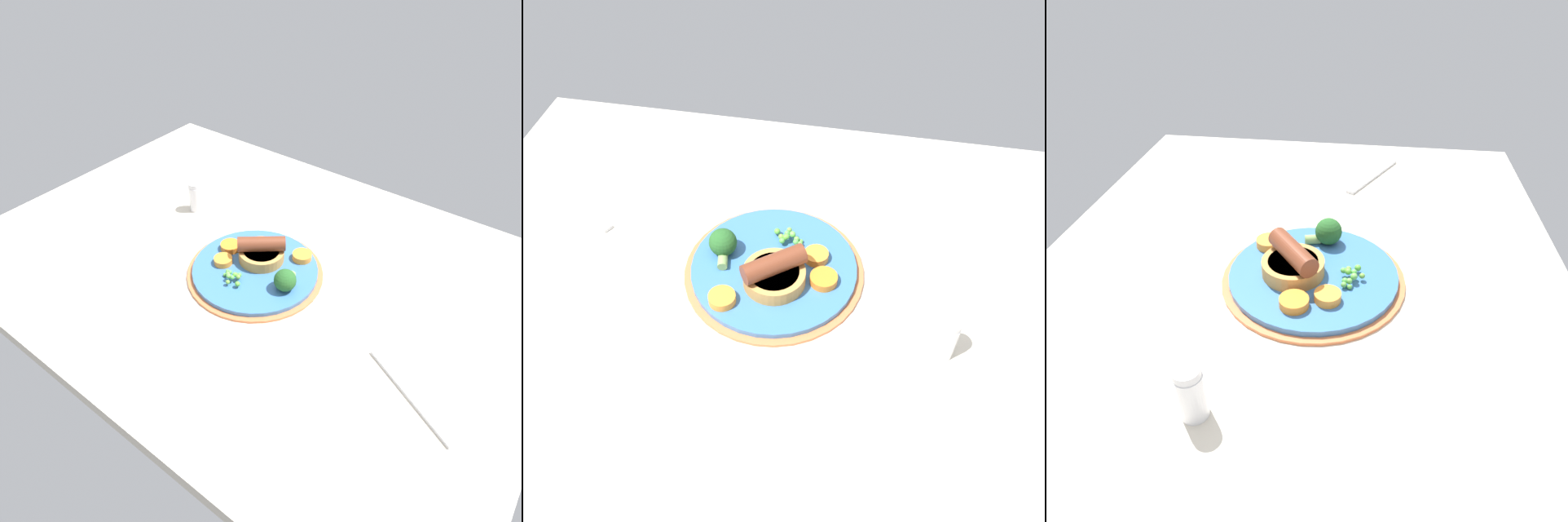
% 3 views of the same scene
% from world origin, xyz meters
% --- Properties ---
extents(dining_table, '(1.10, 0.80, 0.03)m').
position_xyz_m(dining_table, '(0.00, 0.00, 0.01)').
color(dining_table, beige).
rests_on(dining_table, ground).
extents(dinner_plate, '(0.26, 0.26, 0.01)m').
position_xyz_m(dinner_plate, '(-0.03, 0.03, 0.04)').
color(dinner_plate, '#CC6B3D').
rests_on(dinner_plate, dining_table).
extents(sausage_pudding, '(0.09, 0.09, 0.05)m').
position_xyz_m(sausage_pudding, '(-0.02, 0.00, 0.06)').
color(sausage_pudding, '#BC8442').
rests_on(sausage_pudding, dinner_plate).
extents(pea_pile, '(0.05, 0.03, 0.02)m').
position_xyz_m(pea_pile, '(-0.02, 0.08, 0.05)').
color(pea_pile, '#62B147').
rests_on(pea_pile, dinner_plate).
extents(broccoli_floret_near, '(0.04, 0.06, 0.04)m').
position_xyz_m(broccoli_floret_near, '(-0.11, 0.04, 0.06)').
color(broccoli_floret_near, '#235623').
rests_on(broccoli_floret_near, dinner_plate).
extents(carrot_slice_0, '(0.05, 0.05, 0.01)m').
position_xyz_m(carrot_slice_0, '(0.03, 0.05, 0.05)').
color(carrot_slice_0, orange).
rests_on(carrot_slice_0, dinner_plate).
extents(carrot_slice_3, '(0.05, 0.05, 0.01)m').
position_xyz_m(carrot_slice_3, '(-0.09, -0.05, 0.05)').
color(carrot_slice_3, orange).
rests_on(carrot_slice_3, dinner_plate).
extents(carrot_slice_4, '(0.05, 0.05, 0.01)m').
position_xyz_m(carrot_slice_4, '(0.04, 0.01, 0.05)').
color(carrot_slice_4, orange).
rests_on(carrot_slice_4, dinner_plate).
extents(fork, '(0.17, 0.10, 0.01)m').
position_xyz_m(fork, '(-0.38, 0.11, 0.03)').
color(fork, silver).
rests_on(fork, dining_table).
extents(salt_shaker, '(0.03, 0.03, 0.07)m').
position_xyz_m(salt_shaker, '(0.21, -0.07, 0.06)').
color(salt_shaker, silver).
rests_on(salt_shaker, dining_table).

